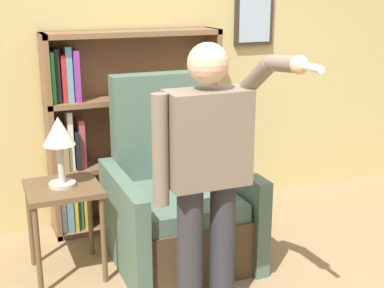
{
  "coord_description": "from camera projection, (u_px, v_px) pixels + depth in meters",
  "views": [
    {
      "loc": [
        -1.34,
        -2.15,
        1.89
      ],
      "look_at": [
        -0.14,
        0.76,
        0.96
      ],
      "focal_mm": 50.0,
      "sensor_mm": 36.0,
      "label": 1
    }
  ],
  "objects": [
    {
      "name": "armchair",
      "position": [
        176.0,
        206.0,
        3.84
      ],
      "size": [
        0.93,
        0.94,
        1.29
      ],
      "color": "#4C3823",
      "rests_on": "ground_plane"
    },
    {
      "name": "table_lamp",
      "position": [
        59.0,
        137.0,
        3.41
      ],
      "size": [
        0.2,
        0.2,
        0.47
      ],
      "color": "#B7B2A8",
      "rests_on": "side_table"
    },
    {
      "name": "person_standing",
      "position": [
        208.0,
        167.0,
        2.96
      ],
      "size": [
        0.6,
        0.78,
        1.62
      ],
      "color": "#2D2D33",
      "rests_on": "ground_plane"
    },
    {
      "name": "wall_back",
      "position": [
        149.0,
        50.0,
        4.33
      ],
      "size": [
        8.0,
        0.11,
        2.8
      ],
      "color": "tan",
      "rests_on": "ground_plane"
    },
    {
      "name": "side_table",
      "position": [
        64.0,
        201.0,
        3.53
      ],
      "size": [
        0.47,
        0.47,
        0.64
      ],
      "color": "brown",
      "rests_on": "ground_plane"
    },
    {
      "name": "bookcase",
      "position": [
        119.0,
        134.0,
        4.26
      ],
      "size": [
        1.38,
        0.28,
        1.57
      ],
      "color": "brown",
      "rests_on": "ground_plane"
    }
  ]
}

